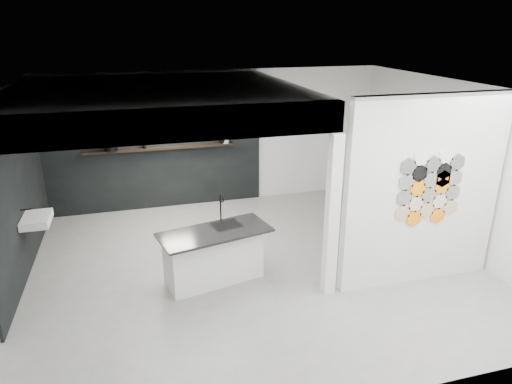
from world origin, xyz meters
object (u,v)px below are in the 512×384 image
object	(u,v)px
glass_bowl	(226,140)
utensil_cup	(115,148)
partition_panel	(424,192)
kettle	(222,140)
bottle_dark	(144,144)
stockpot	(111,146)
kitchen_island	(214,255)
wall_basin	(37,220)
glass_vase	(226,140)

from	to	relation	value
glass_bowl	utensil_cup	world-z (taller)	glass_bowl
partition_panel	kettle	bearing A→B (deg)	119.04
glass_bowl	utensil_cup	xyz separation A→B (m)	(-2.22, 0.00, -0.01)
bottle_dark	utensil_cup	world-z (taller)	bottle_dark
stockpot	glass_bowl	bearing A→B (deg)	0.00
utensil_cup	glass_bowl	bearing A→B (deg)	0.00
stockpot	kettle	size ratio (longest dim) A/B	1.56
kitchen_island	bottle_dark	world-z (taller)	bottle_dark
kettle	bottle_dark	xyz separation A→B (m)	(-1.58, 0.00, 0.02)
kettle	bottle_dark	bearing A→B (deg)	155.94
partition_panel	kettle	size ratio (longest dim) A/B	17.40
partition_panel	wall_basin	xyz separation A→B (m)	(-5.46, 1.80, -0.55)
partition_panel	stockpot	xyz separation A→B (m)	(-4.37, 3.87, 0.02)
glass_vase	utensil_cup	size ratio (longest dim) A/B	1.34
partition_panel	kettle	world-z (taller)	partition_panel
partition_panel	utensil_cup	xyz separation A→B (m)	(-4.29, 3.87, -0.03)
stockpot	glass_bowl	xyz separation A→B (m)	(2.29, 0.00, -0.05)
stockpot	utensil_cup	size ratio (longest dim) A/B	2.67
bottle_dark	glass_bowl	bearing A→B (deg)	0.00
glass_vase	stockpot	bearing A→B (deg)	180.00
stockpot	glass_vase	size ratio (longest dim) A/B	1.99
stockpot	utensil_cup	xyz separation A→B (m)	(0.07, 0.00, -0.06)
glass_bowl	kettle	bearing A→B (deg)	180.00
kettle	glass_vase	bearing A→B (deg)	-24.06
kettle	glass_vase	distance (m)	0.07
partition_panel	wall_basin	distance (m)	5.78
bottle_dark	wall_basin	bearing A→B (deg)	-130.10
partition_panel	kitchen_island	xyz separation A→B (m)	(-2.93, 0.74, -0.96)
kitchen_island	stockpot	bearing A→B (deg)	101.71
wall_basin	stockpot	size ratio (longest dim) A/B	2.39
stockpot	kitchen_island	bearing A→B (deg)	-65.29
bottle_dark	utensil_cup	xyz separation A→B (m)	(-0.56, 0.00, -0.04)
kitchen_island	glass_vase	bearing A→B (deg)	61.72
glass_bowl	utensil_cup	size ratio (longest dim) A/B	1.60
glass_bowl	bottle_dark	world-z (taller)	bottle_dark
glass_bowl	bottle_dark	size ratio (longest dim) A/B	0.84
wall_basin	glass_bowl	bearing A→B (deg)	31.35
stockpot	wall_basin	bearing A→B (deg)	-118.04
kettle	utensil_cup	size ratio (longest dim) A/B	1.71
kettle	utensil_cup	world-z (taller)	kettle
partition_panel	glass_bowl	size ratio (longest dim) A/B	18.57
kitchen_island	partition_panel	bearing A→B (deg)	-27.22
kettle	stockpot	bearing A→B (deg)	155.94
kitchen_island	utensil_cup	size ratio (longest dim) A/B	18.29
wall_basin	kettle	xyz separation A→B (m)	(3.32, 2.07, 0.54)
partition_panel	stockpot	size ratio (longest dim) A/B	11.15
wall_basin	glass_vase	xyz separation A→B (m)	(3.39, 2.07, 0.53)
kitchen_island	kettle	world-z (taller)	kettle
wall_basin	utensil_cup	xyz separation A→B (m)	(1.17, 2.07, 0.52)
glass_vase	bottle_dark	world-z (taller)	bottle_dark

